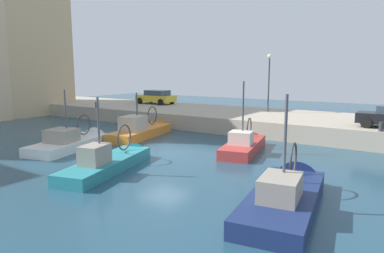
{
  "coord_description": "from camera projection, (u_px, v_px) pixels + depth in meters",
  "views": [
    {
      "loc": [
        -15.0,
        -11.93,
        4.6
      ],
      "look_at": [
        2.78,
        0.0,
        1.2
      ],
      "focal_mm": 32.54,
      "sensor_mm": 36.0,
      "label": 1
    }
  ],
  "objects": [
    {
      "name": "water_surface",
      "position": [
        165.0,
        154.0,
        19.58
      ],
      "size": [
        80.0,
        80.0,
        0.0
      ],
      "primitive_type": "plane",
      "color": "navy",
      "rests_on": "ground"
    },
    {
      "name": "fishing_boat_red",
      "position": [
        245.0,
        149.0,
        20.47
      ],
      "size": [
        6.25,
        2.85,
        4.81
      ],
      "color": "#BC3833",
      "rests_on": "ground"
    },
    {
      "name": "quay_streetlamp",
      "position": [
        269.0,
        73.0,
        29.05
      ],
      "size": [
        0.36,
        0.36,
        4.83
      ],
      "color": "#38383D",
      "rests_on": "quay_wall"
    },
    {
      "name": "mooring_bollard_south",
      "position": [
        381.0,
        127.0,
        19.88
      ],
      "size": [
        0.28,
        0.28,
        0.55
      ],
      "primitive_type": "cylinder",
      "color": "#2D2D33",
      "rests_on": "quay_wall"
    },
    {
      "name": "fishing_boat_orange",
      "position": [
        143.0,
        134.0,
        24.88
      ],
      "size": [
        7.05,
        3.04,
        4.01
      ],
      "color": "orange",
      "rests_on": "ground"
    },
    {
      "name": "parked_car_yellow",
      "position": [
        156.0,
        97.0,
        36.7
      ],
      "size": [
        2.07,
        4.2,
        1.45
      ],
      "color": "gold",
      "rests_on": "quay_wall"
    },
    {
      "name": "fishing_boat_white",
      "position": [
        74.0,
        146.0,
        21.22
      ],
      "size": [
        6.54,
        3.44,
        4.48
      ],
      "color": "white",
      "rests_on": "ground"
    },
    {
      "name": "fishing_boat_navy",
      "position": [
        286.0,
        201.0,
        12.19
      ],
      "size": [
        7.09,
        2.99,
        4.83
      ],
      "color": "navy",
      "rests_on": "ground"
    },
    {
      "name": "quay_wall",
      "position": [
        250.0,
        120.0,
        28.92
      ],
      "size": [
        9.0,
        56.0,
        1.2
      ],
      "primitive_type": "cube",
      "color": "#ADA08C",
      "rests_on": "ground"
    },
    {
      "name": "fishing_boat_teal",
      "position": [
        111.0,
        166.0,
        16.64
      ],
      "size": [
        6.95,
        3.28,
        4.21
      ],
      "color": "teal",
      "rests_on": "ground"
    },
    {
      "name": "mooring_bollard_mid",
      "position": [
        97.0,
        105.0,
        33.08
      ],
      "size": [
        0.28,
        0.28,
        0.55
      ],
      "primitive_type": "cylinder",
      "color": "#2D2D33",
      "rests_on": "quay_wall"
    },
    {
      "name": "waterfront_building_east_mid",
      "position": [
        15.0,
        8.0,
        36.12
      ],
      "size": [
        8.89,
        7.1,
        22.22
      ],
      "color": "#D1B284",
      "rests_on": "ground"
    }
  ]
}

